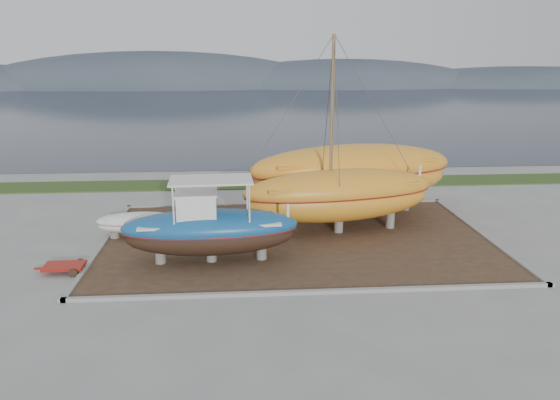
{
  "coord_description": "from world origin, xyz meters",
  "views": [
    {
      "loc": [
        -2.65,
        -20.64,
        8.71
      ],
      "look_at": [
        -0.82,
        4.0,
        1.99
      ],
      "focal_mm": 35.0,
      "sensor_mm": 36.0,
      "label": 1
    }
  ],
  "objects_px": {
    "blue_caique": "(210,221)",
    "orange_sailboat": "(341,138)",
    "red_trailer": "(64,268)",
    "white_dinghy": "(138,225)",
    "orange_bare_hull": "(352,181)"
  },
  "relations": [
    {
      "from": "blue_caique",
      "to": "orange_sailboat",
      "type": "distance_m",
      "value": 7.6
    },
    {
      "from": "blue_caique",
      "to": "white_dinghy",
      "type": "relative_size",
      "value": 1.92
    },
    {
      "from": "red_trailer",
      "to": "orange_bare_hull",
      "type": "bearing_deg",
      "value": 27.54
    },
    {
      "from": "blue_caique",
      "to": "red_trailer",
      "type": "bearing_deg",
      "value": -175.78
    },
    {
      "from": "white_dinghy",
      "to": "red_trailer",
      "type": "relative_size",
      "value": 1.62
    },
    {
      "from": "orange_sailboat",
      "to": "red_trailer",
      "type": "bearing_deg",
      "value": -171.61
    },
    {
      "from": "blue_caique",
      "to": "orange_sailboat",
      "type": "bearing_deg",
      "value": 26.99
    },
    {
      "from": "orange_bare_hull",
      "to": "red_trailer",
      "type": "distance_m",
      "value": 15.22
    },
    {
      "from": "blue_caique",
      "to": "orange_sailboat",
      "type": "height_order",
      "value": "orange_sailboat"
    },
    {
      "from": "blue_caique",
      "to": "orange_bare_hull",
      "type": "height_order",
      "value": "orange_bare_hull"
    },
    {
      "from": "blue_caique",
      "to": "orange_bare_hull",
      "type": "xyz_separation_m",
      "value": [
        7.35,
        6.5,
        0.08
      ]
    },
    {
      "from": "white_dinghy",
      "to": "red_trailer",
      "type": "xyz_separation_m",
      "value": [
        -2.26,
        -4.15,
        -0.47
      ]
    },
    {
      "from": "white_dinghy",
      "to": "orange_bare_hull",
      "type": "relative_size",
      "value": 0.34
    },
    {
      "from": "red_trailer",
      "to": "orange_sailboat",
      "type": "bearing_deg",
      "value": 18.03
    },
    {
      "from": "blue_caique",
      "to": "red_trailer",
      "type": "distance_m",
      "value": 6.22
    }
  ]
}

